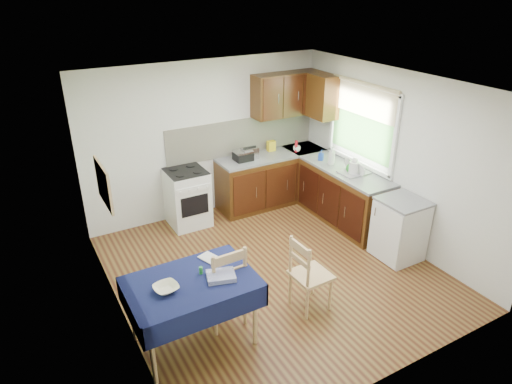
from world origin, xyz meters
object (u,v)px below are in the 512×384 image
chair_far (224,283)px  dish_rack (354,172)px  dining_table (192,290)px  chair_near (308,273)px  sandwich_press (243,155)px  kettle (354,167)px  toaster (250,153)px

chair_far → dish_rack: dish_rack is taller
dining_table → chair_near: bearing=-9.2°
dining_table → sandwich_press: (1.93, 2.50, 0.29)m
chair_far → kettle: (2.69, 1.05, 0.47)m
dish_rack → kettle: size_ratio=1.64×
dish_rack → sandwich_press: bearing=117.4°
dining_table → chair_far: size_ratio=1.28×
toaster → dish_rack: 1.71m
dining_table → toaster: (2.06, 2.50, 0.30)m
chair_far → chair_near: 0.99m
dining_table → chair_far: 0.46m
chair_far → kettle: 2.93m
dining_table → sandwich_press: sandwich_press is taller
chair_far → toaster: toaster is taller
chair_near → dish_rack: bearing=-54.8°
sandwich_press → toaster: bearing=-7.9°
toaster → sandwich_press: toaster is taller
dining_table → chair_near: 1.40m
chair_near → sandwich_press: (0.56, 2.63, 0.48)m
kettle → dining_table: bearing=-159.6°
dish_rack → kettle: 0.10m
dining_table → chair_near: (1.38, -0.14, -0.19)m
dining_table → sandwich_press: bearing=48.6°
chair_far → sandwich_press: size_ratio=3.65×
chair_near → dining_table: bearing=82.9°
dining_table → kettle: bearing=16.8°
dish_rack → kettle: bearing=-156.5°
chair_far → dining_table: bearing=13.4°
sandwich_press → dish_rack: bearing=-57.4°
chair_near → dish_rack: (1.77, 1.32, 0.42)m
sandwich_press → dish_rack: 1.79m
chair_far → sandwich_press: bearing=-123.6°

